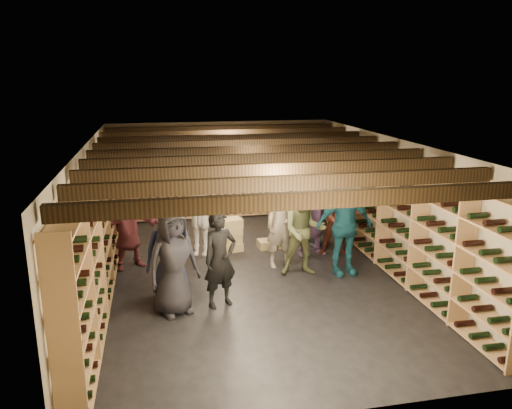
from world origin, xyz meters
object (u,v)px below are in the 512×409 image
Objects in this scene: crate_stack_right at (281,222)px; crate_loose at (270,244)px; person_6 at (170,251)px; crate_stack_left at (229,235)px; person_0 at (173,262)px; person_5 at (128,229)px; person_1 at (220,259)px; person_7 at (281,224)px; person_12 at (318,211)px; person_9 at (199,216)px; person_11 at (312,216)px; person_4 at (344,226)px; person_8 at (340,215)px; person_2 at (304,231)px.

crate_loose is at bearing -113.54° from crate_stack_right.
person_6 is (-2.12, -2.03, 0.72)m from crate_loose.
crate_stack_left is 0.90m from crate_loose.
person_5 is (-0.75, 2.05, -0.07)m from person_0.
person_1 is 0.86m from person_6.
person_7 is (-0.03, -1.03, 0.74)m from crate_loose.
crate_stack_right is at bearing 31.22° from person_0.
person_1 is (-1.37, -2.47, 0.68)m from crate_loose.
crate_stack_left is 1.95m from person_12.
person_11 is at bearing 8.23° from person_9.
person_1 is at bearing -15.00° from person_0.
person_0 reaches higher than crate_stack_right.
crate_loose is at bearing 26.73° from person_0.
person_4 is at bearing -41.22° from crate_stack_left.
person_4 reaches higher than person_8.
person_1 is at bearing -68.45° from person_9.
person_1 is 1.04× the size of person_12.
person_2 is at bearing -126.68° from person_8.
person_6 is 2.00m from person_9.
person_0 reaches higher than crate_stack_left.
person_8 is (2.63, 1.75, 0.08)m from person_1.
crate_stack_left is 1.20× the size of crate_stack_right.
person_1 is 0.93× the size of person_2.
person_6 is 3.76m from person_12.
person_12 is at bearing 69.42° from person_2.
person_12 is (0.50, -1.26, 0.57)m from crate_stack_right.
person_11 reaches higher than crate_stack_left.
person_6 is 0.99× the size of person_9.
person_1 is at bearing -30.70° from person_6.
person_5 is (-2.84, -0.53, 0.67)m from crate_loose.
crate_loose is 3.40m from person_0.
person_2 is 0.73m from person_4.
person_0 is 4.06m from person_12.
person_11 is at bearing -114.51° from person_12.
crate_loose is 1.65m from person_9.
person_8 is at bearing 20.67° from person_6.
person_11 is 0.64m from person_12.
crate_stack_left is 2.29m from person_8.
person_11 is at bearing -19.33° from crate_stack_left.
person_1 is at bearing -145.09° from person_7.
person_11 is (1.59, -0.56, 0.46)m from crate_stack_left.
person_0 is at bearing -135.73° from person_8.
person_7 reaches higher than person_5.
person_4 is 1.12× the size of person_6.
person_12 is at bearing 32.10° from person_6.
person_7 reaches higher than crate_stack_right.
person_1 is 2.33m from person_9.
crate_loose is 1.63m from person_8.
person_8 reaches higher than crate_stack_left.
person_0 is at bearing -87.70° from person_6.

